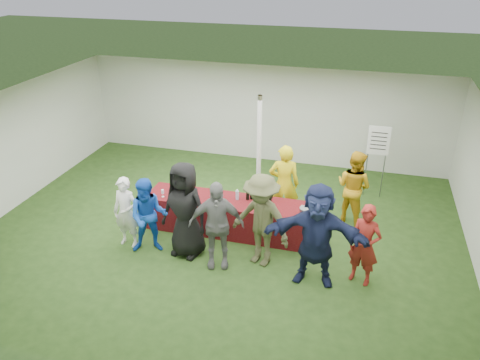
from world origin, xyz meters
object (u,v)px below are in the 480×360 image
(dump_bucket, at_px, (305,212))
(customer_2, at_px, (185,210))
(serving_table, at_px, (231,216))
(customer_4, at_px, (261,221))
(customer_0, at_px, (126,212))
(staff_pourer, at_px, (284,184))
(customer_5, at_px, (317,235))
(staff_back, at_px, (354,187))
(wine_list_sign, at_px, (378,146))
(customer_3, at_px, (216,225))
(customer_1, at_px, (149,216))
(customer_6, at_px, (365,245))

(dump_bucket, relative_size, customer_2, 0.12)
(serving_table, relative_size, customer_4, 1.93)
(serving_table, xyz_separation_m, customer_0, (-1.87, -1.01, 0.37))
(dump_bucket, relative_size, customer_0, 0.15)
(customer_0, bearing_deg, customer_2, 5.73)
(staff_pourer, distance_m, customer_0, 3.35)
(staff_pourer, relative_size, customer_5, 0.92)
(staff_pourer, xyz_separation_m, staff_back, (1.46, 0.41, -0.07))
(staff_pourer, bearing_deg, serving_table, 27.65)
(serving_table, bearing_deg, customer_5, -31.88)
(wine_list_sign, height_order, customer_0, wine_list_sign)
(staff_back, bearing_deg, customer_3, 75.11)
(customer_4, distance_m, customer_5, 1.09)
(customer_3, xyz_separation_m, customer_4, (0.78, 0.28, 0.05))
(staff_back, xyz_separation_m, customer_0, (-4.30, -2.16, -0.08))
(wine_list_sign, distance_m, customer_1, 5.53)
(staff_back, relative_size, customer_4, 0.89)
(customer_0, bearing_deg, wine_list_sign, 40.56)
(serving_table, xyz_separation_m, staff_back, (2.43, 1.15, 0.45))
(customer_3, bearing_deg, customer_2, 148.10)
(wine_list_sign, xyz_separation_m, customer_0, (-4.74, -3.47, -0.57))
(dump_bucket, relative_size, customer_4, 0.12)
(staff_back, relative_size, customer_1, 1.06)
(customer_6, bearing_deg, customer_0, -160.63)
(staff_back, bearing_deg, wine_list_sign, -78.16)
(customer_2, bearing_deg, customer_6, 11.24)
(customer_6, bearing_deg, staff_pourer, 154.58)
(customer_1, xyz_separation_m, customer_6, (4.08, 0.11, -0.01))
(customer_4, bearing_deg, staff_back, 72.60)
(dump_bucket, xyz_separation_m, customer_4, (-0.72, -0.70, 0.09))
(customer_0, bearing_deg, serving_table, 32.86)
(customer_3, bearing_deg, customer_5, -14.87)
(dump_bucket, xyz_separation_m, customer_2, (-2.20, -0.76, 0.13))
(customer_1, height_order, customer_4, customer_4)
(staff_pourer, xyz_separation_m, customer_0, (-2.85, -1.76, -0.15))
(serving_table, distance_m, customer_5, 2.33)
(customer_0, bearing_deg, customer_5, 1.75)
(wine_list_sign, bearing_deg, dump_bucket, -115.76)
(serving_table, bearing_deg, customer_0, -151.52)
(customer_1, bearing_deg, wine_list_sign, 21.16)
(dump_bucket, bearing_deg, customer_1, -163.39)
(customer_1, relative_size, customer_5, 0.80)
(customer_5, bearing_deg, staff_pourer, 114.50)
(customer_5, bearing_deg, customer_3, 178.90)
(serving_table, height_order, customer_3, customer_3)
(customer_3, bearing_deg, customer_4, 4.53)
(serving_table, distance_m, customer_0, 2.16)
(serving_table, bearing_deg, customer_4, -46.93)
(customer_2, height_order, customer_3, customer_2)
(customer_1, height_order, customer_2, customer_2)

